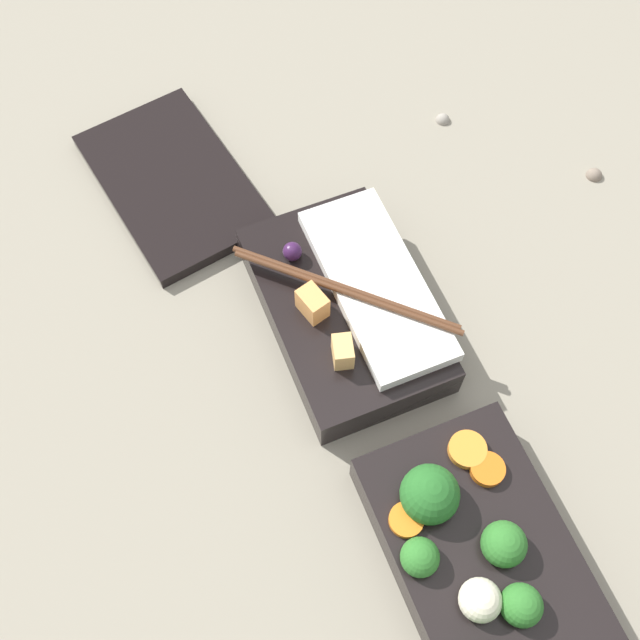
{
  "coord_description": "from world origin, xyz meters",
  "views": [
    {
      "loc": [
        -0.15,
        0.13,
        0.58
      ],
      "look_at": [
        0.11,
        0.03,
        0.04
      ],
      "focal_mm": 42.0,
      "sensor_mm": 36.0,
      "label": 1
    }
  ],
  "objects": [
    {
      "name": "bento_lid",
      "position": [
        0.32,
        0.09,
        0.01
      ],
      "size": [
        0.21,
        0.15,
        0.01
      ],
      "primitive_type": "cube",
      "rotation": [
        0.0,
        0.0,
        0.17
      ],
      "color": "black",
      "rests_on": "ground_plane"
    },
    {
      "name": "pebble_1",
      "position": [
        0.29,
        -0.18,
        0.0
      ],
      "size": [
        0.01,
        0.01,
        0.01
      ],
      "primitive_type": "sphere",
      "color": "gray",
      "rests_on": "ground_plane"
    },
    {
      "name": "ground_plane",
      "position": [
        0.0,
        0.0,
        0.0
      ],
      "size": [
        3.0,
        3.0,
        0.0
      ],
      "primitive_type": "plane",
      "color": "gray"
    },
    {
      "name": "bento_tray_vegetable",
      "position": [
        -0.1,
        -0.01,
        0.03
      ],
      "size": [
        0.2,
        0.12,
        0.07
      ],
      "color": "black",
      "rests_on": "ground_plane"
    },
    {
      "name": "pebble_0",
      "position": [
        0.17,
        -0.28,
        0.0
      ],
      "size": [
        0.02,
        0.02,
        0.02
      ],
      "primitive_type": "sphere",
      "color": "#7A6B5B",
      "rests_on": "ground_plane"
    },
    {
      "name": "bento_tray_rice",
      "position": [
        0.12,
        -0.01,
        0.02
      ],
      "size": [
        0.2,
        0.15,
        0.06
      ],
      "color": "black",
      "rests_on": "ground_plane"
    }
  ]
}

